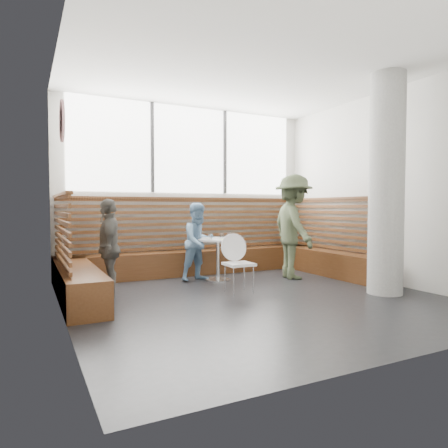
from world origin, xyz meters
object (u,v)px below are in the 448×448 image
concrete_column (386,185)px  adult_man (293,227)px  child_back (199,242)px  cafe_table (218,251)px  cafe_chair (237,258)px  child_left (109,248)px

concrete_column → adult_man: size_ratio=1.73×
child_back → adult_man: bearing=-32.7°
concrete_column → cafe_table: bearing=130.5°
cafe_table → adult_man: adult_man is taller
cafe_chair → child_left: (-1.77, 0.55, 0.18)m
child_back → child_left: size_ratio=0.97×
cafe_chair → child_back: (-0.14, 1.12, 0.16)m
cafe_chair → child_left: 1.86m
cafe_table → adult_man: size_ratio=0.39×
cafe_chair → adult_man: 1.62m
adult_man → cafe_table: bearing=85.2°
cafe_table → child_left: 1.98m
cafe_table → cafe_chair: 0.98m
adult_man → child_back: (-1.59, 0.55, -0.25)m
cafe_table → concrete_column: bearing=-49.5°
child_back → child_left: 1.73m
concrete_column → child_back: size_ratio=2.38×
concrete_column → cafe_chair: bearing=150.6°
child_back → cafe_table: bearing=-41.2°
concrete_column → cafe_chair: 2.44m
adult_man → child_left: (-3.22, -0.02, -0.23)m
concrete_column → child_left: concrete_column is taller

